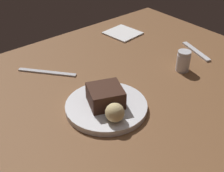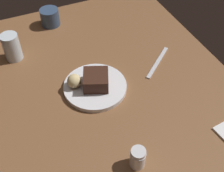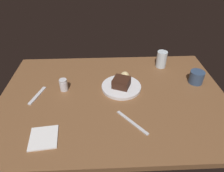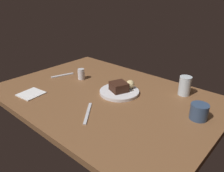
# 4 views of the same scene
# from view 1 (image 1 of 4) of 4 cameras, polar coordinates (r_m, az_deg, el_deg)

# --- Properties ---
(dining_table) EXTENTS (1.20, 0.84, 0.03)m
(dining_table) POSITION_cam_1_polar(r_m,az_deg,el_deg) (0.90, -1.26, -1.90)
(dining_table) COLOR brown
(dining_table) RESTS_ON ground
(dessert_plate) EXTENTS (0.22, 0.22, 0.02)m
(dessert_plate) POSITION_cam_1_polar(r_m,az_deg,el_deg) (0.82, -1.06, -3.83)
(dessert_plate) COLOR silver
(dessert_plate) RESTS_ON dining_table
(chocolate_cake_slice) EXTENTS (0.11, 0.11, 0.05)m
(chocolate_cake_slice) POSITION_cam_1_polar(r_m,az_deg,el_deg) (0.80, -1.22, -1.83)
(chocolate_cake_slice) COLOR #381E14
(chocolate_cake_slice) RESTS_ON dessert_plate
(bread_roll) EXTENTS (0.05, 0.05, 0.05)m
(bread_roll) POSITION_cam_1_polar(r_m,az_deg,el_deg) (0.75, 0.52, -4.93)
(bread_roll) COLOR #DBC184
(bread_roll) RESTS_ON dessert_plate
(salt_shaker) EXTENTS (0.04, 0.04, 0.07)m
(salt_shaker) POSITION_cam_1_polar(r_m,az_deg,el_deg) (1.00, 13.05, 4.52)
(salt_shaker) COLOR silver
(salt_shaker) RESTS_ON dining_table
(dessert_spoon) EXTENTS (0.06, 0.15, 0.01)m
(dessert_spoon) POSITION_cam_1_polar(r_m,az_deg,el_deg) (1.14, 15.28, 6.20)
(dessert_spoon) COLOR silver
(dessert_spoon) RESTS_ON dining_table
(butter_knife) EXTENTS (0.13, 0.16, 0.01)m
(butter_knife) POSITION_cam_1_polar(r_m,az_deg,el_deg) (1.00, -11.90, 2.50)
(butter_knife) COLOR silver
(butter_knife) RESTS_ON dining_table
(folded_napkin) EXTENTS (0.13, 0.13, 0.01)m
(folded_napkin) POSITION_cam_1_polar(r_m,az_deg,el_deg) (1.24, 1.99, 9.74)
(folded_napkin) COLOR white
(folded_napkin) RESTS_ON dining_table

